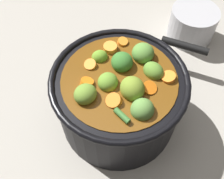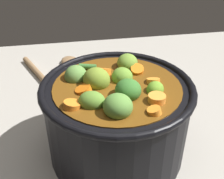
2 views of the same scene
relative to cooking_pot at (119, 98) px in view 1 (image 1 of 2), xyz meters
The scene contains 3 objects.
ground_plane 0.08m from the cooking_pot, 159.97° to the right, with size 1.10×1.10×0.00m, color #9E998E.
cooking_pot is the anchor object (origin of this frame).
small_saucepan 0.33m from the cooking_pot, 81.77° to the left, with size 0.14×0.20×0.09m.
Camera 1 is at (0.13, -0.26, 0.53)m, focal length 42.27 mm.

